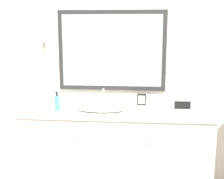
# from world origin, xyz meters

# --- Properties ---
(wall_back) EXTENTS (8.00, 0.18, 2.55)m
(wall_back) POSITION_xyz_m (-0.00, 0.67, 1.28)
(wall_back) COLOR silver
(wall_back) RESTS_ON ground_plane
(vanity_counter) EXTENTS (1.89, 0.62, 0.89)m
(vanity_counter) POSITION_xyz_m (0.00, 0.33, 0.45)
(vanity_counter) COLOR beige
(vanity_counter) RESTS_ON ground_plane
(sink_basin) EXTENTS (0.50, 0.36, 0.18)m
(sink_basin) POSITION_xyz_m (-0.15, 0.31, 0.91)
(sink_basin) COLOR silver
(sink_basin) RESTS_ON vanity_counter
(soap_bottle) EXTENTS (0.05, 0.05, 0.19)m
(soap_bottle) POSITION_xyz_m (-0.57, 0.22, 0.98)
(soap_bottle) COLOR teal
(soap_bottle) RESTS_ON vanity_counter
(appliance_box) EXTENTS (0.22, 0.15, 0.11)m
(appliance_box) POSITION_xyz_m (0.64, 0.41, 0.95)
(appliance_box) COLOR #BCBCC1
(appliance_box) RESTS_ON vanity_counter
(picture_frame) EXTENTS (0.09, 0.01, 0.12)m
(picture_frame) POSITION_xyz_m (0.25, 0.52, 0.96)
(picture_frame) COLOR black
(picture_frame) RESTS_ON vanity_counter
(hand_towel_near_sink) EXTENTS (0.16, 0.14, 0.05)m
(hand_towel_near_sink) POSITION_xyz_m (0.38, 0.40, 0.92)
(hand_towel_near_sink) COLOR #A8B7C6
(hand_towel_near_sink) RESTS_ON vanity_counter
(metal_tray) EXTENTS (0.16, 0.11, 0.01)m
(metal_tray) POSITION_xyz_m (0.79, 0.18, 0.90)
(metal_tray) COLOR #ADADB2
(metal_tray) RESTS_ON vanity_counter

